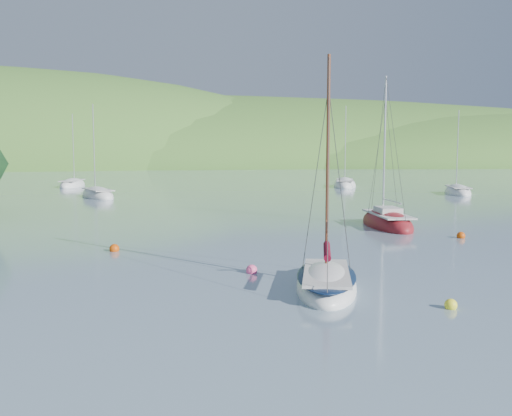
{
  "coord_description": "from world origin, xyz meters",
  "views": [
    {
      "loc": [
        -4.88,
        -19.28,
        5.09
      ],
      "look_at": [
        -0.55,
        8.0,
        2.19
      ],
      "focal_mm": 40.0,
      "sensor_mm": 36.0,
      "label": 1
    }
  ],
  "objects": [
    {
      "name": "daysailer_white",
      "position": [
        0.83,
        0.36,
        0.21
      ],
      "size": [
        3.67,
        6.28,
        9.1
      ],
      "rotation": [
        0.0,
        0.0,
        -0.27
      ],
      "color": "white",
      "rests_on": "ground"
    },
    {
      "name": "shoreline_hills",
      "position": [
        -9.66,
        172.42,
        0.0
      ],
      "size": [
        690.0,
        135.0,
        56.0
      ],
      "color": "#45702A",
      "rests_on": "ground"
    },
    {
      "name": "sloop_red",
      "position": [
        9.36,
        15.81,
        0.21
      ],
      "size": [
        2.93,
        7.33,
        10.63
      ],
      "rotation": [
        0.0,
        0.0,
        -0.06
      ],
      "color": "maroon",
      "rests_on": "ground"
    },
    {
      "name": "distant_sloop_b",
      "position": [
        18.68,
        53.63,
        0.19
      ],
      "size": [
        5.16,
        8.66,
        11.67
      ],
      "rotation": [
        0.0,
        0.0,
        -0.3
      ],
      "color": "white",
      "rests_on": "ground"
    },
    {
      "name": "ground",
      "position": [
        0.0,
        0.0,
        0.0
      ],
      "size": [
        700.0,
        700.0,
        0.0
      ],
      "primitive_type": "plane",
      "color": "gray",
      "rests_on": "ground"
    },
    {
      "name": "distant_sloop_c",
      "position": [
        -17.18,
        59.58,
        0.18
      ],
      "size": [
        3.58,
        7.68,
        10.55
      ],
      "rotation": [
        0.0,
        0.0,
        -0.14
      ],
      "color": "white",
      "rests_on": "ground"
    },
    {
      "name": "mooring_buoys",
      "position": [
        1.35,
        6.2,
        0.12
      ],
      "size": [
        19.66,
        13.82,
        0.49
      ],
      "color": "#FFF527",
      "rests_on": "ground"
    },
    {
      "name": "distant_sloop_d",
      "position": [
        27.38,
        39.92,
        0.18
      ],
      "size": [
        4.47,
        7.56,
        10.19
      ],
      "rotation": [
        0.0,
        0.0,
        -0.29
      ],
      "color": "white",
      "rests_on": "ground"
    },
    {
      "name": "distant_sloop_a",
      "position": [
        -11.91,
        41.72,
        0.18
      ],
      "size": [
        5.13,
        7.82,
        10.54
      ],
      "rotation": [
        0.0,
        0.0,
        0.38
      ],
      "color": "white",
      "rests_on": "ground"
    }
  ]
}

